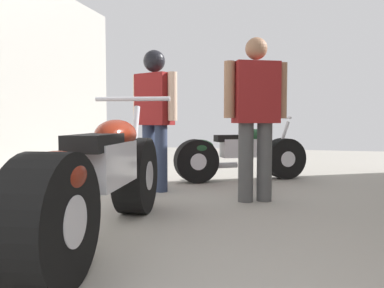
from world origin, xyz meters
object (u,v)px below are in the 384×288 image
object	(u,v)px
motorcycle_black_naked	(239,154)
mechanic_with_helmet	(154,107)
mechanic_in_blue	(256,110)
motorcycle_maroon_cruiser	(103,180)

from	to	relation	value
motorcycle_black_naked	mechanic_with_helmet	world-z (taller)	mechanic_with_helmet
motorcycle_black_naked	mechanic_in_blue	xyz separation A→B (m)	(0.35, -1.34, 0.60)
motorcycle_black_naked	mechanic_with_helmet	distance (m)	1.53
motorcycle_maroon_cruiser	mechanic_in_blue	distance (m)	1.94
mechanic_in_blue	motorcycle_maroon_cruiser	bearing A→B (deg)	-119.17
mechanic_in_blue	motorcycle_black_naked	bearing A→B (deg)	104.67
mechanic_with_helmet	motorcycle_maroon_cruiser	bearing A→B (deg)	-79.92
mechanic_in_blue	mechanic_with_helmet	size ratio (longest dim) A/B	1.01
motorcycle_maroon_cruiser	motorcycle_black_naked	xyz separation A→B (m)	(0.56, 2.97, -0.06)
mechanic_in_blue	mechanic_with_helmet	xyz separation A→B (m)	(-1.25, 0.29, 0.05)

